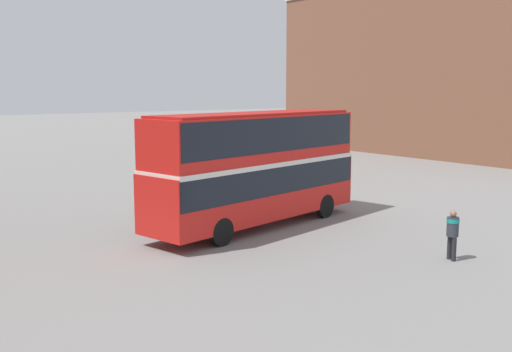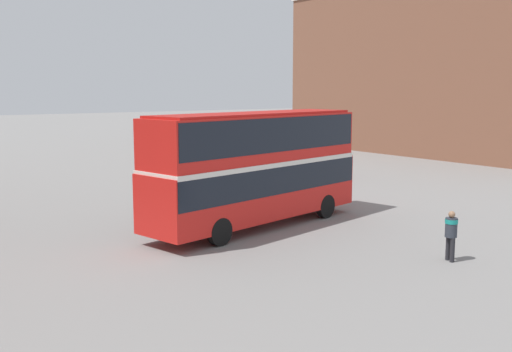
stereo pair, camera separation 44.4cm
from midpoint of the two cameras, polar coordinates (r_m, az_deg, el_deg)
The scene contains 5 objects.
ground_plane at distance 26.97m, azimuth 1.60°, elevation -4.19°, with size 240.00×240.00×0.00m, color gray.
building_row_right at distance 57.39m, azimuth 18.01°, elevation 9.77°, with size 10.89×31.44×15.37m.
double_decker_bus at distance 25.17m, azimuth 0.51°, elevation 1.35°, with size 11.06×4.66×4.86m.
pedestrian_foreground at distance 21.51m, azimuth 18.65°, elevation -4.95°, with size 0.55×0.55×1.74m.
parked_car_kerb_near at distance 40.08m, azimuth 5.23°, elevation 1.06°, with size 4.67×2.71×1.57m.
Camera 2 is at (-15.74, -21.10, 5.84)m, focal length 42.00 mm.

